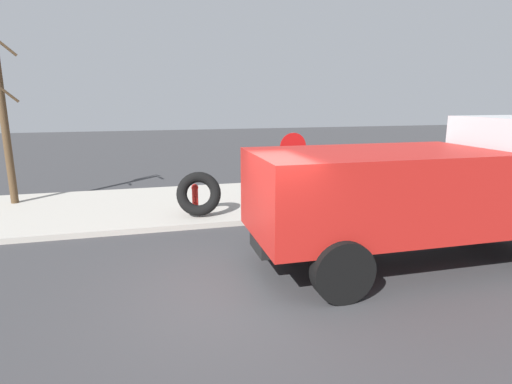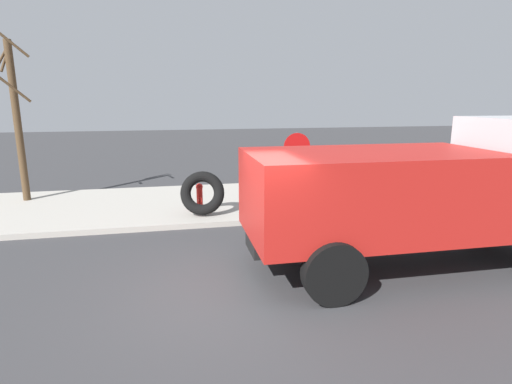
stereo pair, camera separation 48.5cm
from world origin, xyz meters
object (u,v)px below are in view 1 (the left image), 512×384
at_px(loose_tire, 199,194).
at_px(bare_tree, 4,118).
at_px(stop_sign, 293,158).
at_px(dump_truck_red, 429,187).
at_px(fire_hydrant, 195,197).

xyz_separation_m(loose_tire, bare_tree, (-5.50, 2.95, 2.04)).
distance_m(loose_tire, stop_sign, 2.83).
relative_size(loose_tire, dump_truck_red, 0.18).
height_order(fire_hydrant, stop_sign, stop_sign).
bearing_deg(dump_truck_red, fire_hydrant, 132.39).
bearing_deg(loose_tire, stop_sign, -8.54).
distance_m(fire_hydrant, loose_tire, 0.59).
bearing_deg(dump_truck_red, loose_tire, 135.67).
bearing_deg(fire_hydrant, dump_truck_red, -47.61).
distance_m(fire_hydrant, bare_tree, 6.37).
bearing_deg(bare_tree, dump_truck_red, -36.06).
bearing_deg(stop_sign, dump_truck_red, -66.60).
height_order(fire_hydrant, dump_truck_red, dump_truck_red).
distance_m(stop_sign, dump_truck_red, 4.10).
xyz_separation_m(loose_tire, stop_sign, (2.63, -0.39, 0.97)).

